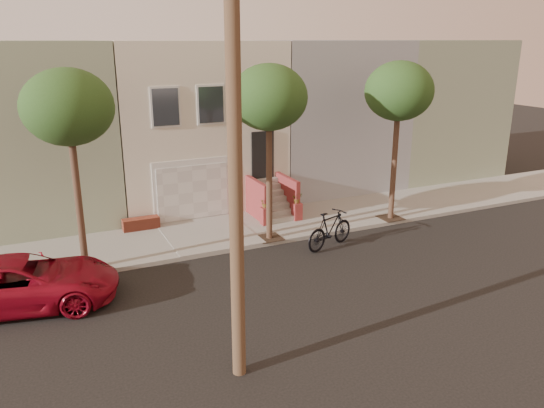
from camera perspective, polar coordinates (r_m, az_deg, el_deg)
name	(u,v)px	position (r m, az deg, el deg)	size (l,w,h in m)	color
ground	(293,290)	(16.26, 2.27, -9.12)	(90.00, 90.00, 0.00)	black
sidewalk	(230,232)	(20.75, -4.48, -2.95)	(40.00, 3.70, 0.15)	gray
house_row	(184,120)	(25.30, -9.39, 8.89)	(33.10, 11.70, 7.00)	beige
tree_left	(68,109)	(16.99, -20.96, 9.50)	(2.70, 2.57, 6.30)	#2D2116
tree_mid	(269,99)	(18.62, -0.32, 11.20)	(2.70, 2.57, 6.30)	#2D2116
tree_right	(399,92)	(21.49, 13.42, 11.55)	(2.70, 2.57, 6.30)	#2D2116
pickup_truck	(22,283)	(16.53, -25.15, -7.63)	(2.40, 5.20, 1.45)	maroon
motorcycle	(330,229)	(19.23, 6.23, -2.71)	(0.65, 2.30, 1.38)	black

